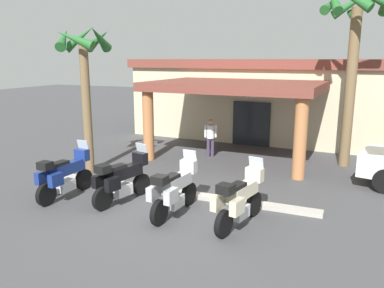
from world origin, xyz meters
The scene contains 10 objects.
ground_plane centered at (0.00, 0.00, 0.00)m, with size 80.00×80.00×0.00m, color #424244.
motel_building centered at (0.09, 11.27, 2.09)m, with size 13.92×10.58×4.06m.
motorcycle_blue centered at (-3.31, -0.29, 0.70)m, with size 0.72×2.21×1.61m.
motorcycle_black centered at (-1.52, 0.05, 0.70)m, with size 0.93×2.19×1.61m.
motorcycle_silver centered at (0.28, -0.18, 0.70)m, with size 0.74×2.21×1.61m.
motorcycle_cream centered at (2.07, -0.20, 0.70)m, with size 0.92×2.19×1.61m.
pedestrian centered at (-1.03, 6.06, 0.93)m, with size 0.50×0.32×1.61m.
palm_tree_near_portico centered at (4.24, 6.79, 5.00)m, with size 2.61×2.75×6.94m.
palm_tree_roadside centered at (-4.36, 2.26, 3.88)m, with size 1.94×1.97×5.36m.
curb_strip centered at (-0.62, 1.25, 0.06)m, with size 9.17×0.36×0.12m, color #ADA89E.
Camera 1 is at (4.50, -8.89, 4.10)m, focal length 35.96 mm.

